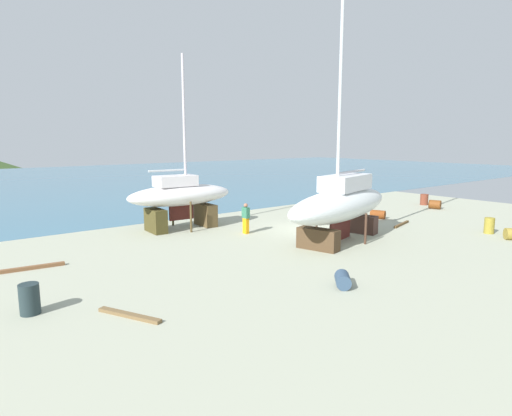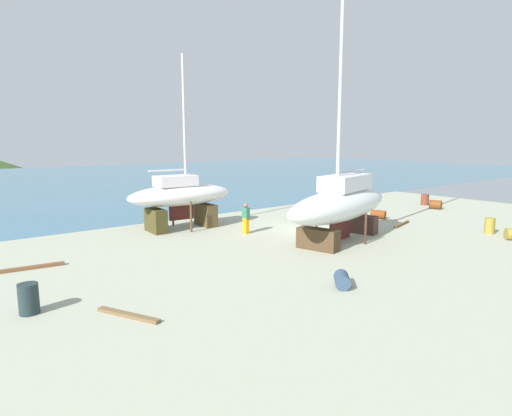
{
  "view_description": "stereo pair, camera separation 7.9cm",
  "coord_description": "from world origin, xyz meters",
  "px_view_note": "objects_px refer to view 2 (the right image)",
  "views": [
    {
      "loc": [
        -17.19,
        -16.78,
        5.09
      ],
      "look_at": [
        -3.02,
        1.05,
        1.44
      ],
      "focal_mm": 30.05,
      "sensor_mm": 36.0,
      "label": 1
    },
    {
      "loc": [
        -17.13,
        -16.83,
        5.09
      ],
      "look_at": [
        -3.02,
        1.05,
        1.44
      ],
      "focal_mm": 30.05,
      "sensor_mm": 36.0,
      "label": 2
    }
  ],
  "objects_px": {
    "sailboat_far_slipway": "(181,197)",
    "barrel_blue_faded": "(316,210)",
    "barrel_rust_far": "(378,214)",
    "barrel_by_slipway": "(436,205)",
    "barrel_rust_mid": "(342,280)",
    "worker": "(246,218)",
    "barrel_tipped_right": "(425,200)",
    "barrel_tipped_left": "(29,299)",
    "barrel_rust_near": "(490,226)",
    "sailboat_mid_port": "(341,203)"
  },
  "relations": [
    {
      "from": "sailboat_far_slipway",
      "to": "barrel_rust_near",
      "type": "relative_size",
      "value": 11.22
    },
    {
      "from": "barrel_blue_faded",
      "to": "barrel_rust_mid",
      "type": "xyz_separation_m",
      "value": [
        -9.88,
        -10.76,
        -0.06
      ]
    },
    {
      "from": "sailboat_far_slipway",
      "to": "barrel_tipped_right",
      "type": "distance_m",
      "value": 19.85
    },
    {
      "from": "sailboat_mid_port",
      "to": "barrel_rust_mid",
      "type": "bearing_deg",
      "value": 26.54
    },
    {
      "from": "barrel_tipped_left",
      "to": "barrel_tipped_right",
      "type": "xyz_separation_m",
      "value": [
        28.88,
        4.34,
        -0.04
      ]
    },
    {
      "from": "barrel_rust_mid",
      "to": "barrel_rust_far",
      "type": "xyz_separation_m",
      "value": [
        11.99,
        7.2,
        0.02
      ]
    },
    {
      "from": "sailboat_mid_port",
      "to": "barrel_blue_faded",
      "type": "bearing_deg",
      "value": -141.3
    },
    {
      "from": "worker",
      "to": "barrel_rust_mid",
      "type": "distance_m",
      "value": 9.36
    },
    {
      "from": "worker",
      "to": "barrel_by_slipway",
      "type": "distance_m",
      "value": 16.21
    },
    {
      "from": "barrel_blue_faded",
      "to": "barrel_rust_far",
      "type": "distance_m",
      "value": 4.14
    },
    {
      "from": "barrel_by_slipway",
      "to": "barrel_rust_mid",
      "type": "bearing_deg",
      "value": -159.51
    },
    {
      "from": "sailboat_far_slipway",
      "to": "barrel_tipped_left",
      "type": "distance_m",
      "value": 12.53
    },
    {
      "from": "barrel_tipped_right",
      "to": "barrel_rust_far",
      "type": "bearing_deg",
      "value": -170.31
    },
    {
      "from": "barrel_tipped_left",
      "to": "barrel_rust_near",
      "type": "xyz_separation_m",
      "value": [
        22.04,
        -3.5,
        -0.02
      ]
    },
    {
      "from": "barrel_blue_faded",
      "to": "barrel_tipped_right",
      "type": "height_order",
      "value": "barrel_tipped_right"
    },
    {
      "from": "barrel_rust_mid",
      "to": "barrel_by_slipway",
      "type": "xyz_separation_m",
      "value": [
        18.63,
        6.96,
        0.07
      ]
    },
    {
      "from": "barrel_rust_near",
      "to": "barrel_tipped_right",
      "type": "distance_m",
      "value": 10.41
    },
    {
      "from": "sailboat_mid_port",
      "to": "barrel_rust_near",
      "type": "bearing_deg",
      "value": 137.47
    },
    {
      "from": "barrel_tipped_left",
      "to": "barrel_rust_mid",
      "type": "xyz_separation_m",
      "value": [
        9.03,
        -4.2,
        -0.2
      ]
    },
    {
      "from": "sailboat_far_slipway",
      "to": "barrel_blue_faded",
      "type": "height_order",
      "value": "sailboat_far_slipway"
    },
    {
      "from": "worker",
      "to": "barrel_tipped_right",
      "type": "relative_size",
      "value": 1.98
    },
    {
      "from": "sailboat_far_slipway",
      "to": "barrel_rust_mid",
      "type": "relative_size",
      "value": 11.18
    },
    {
      "from": "worker",
      "to": "sailboat_mid_port",
      "type": "bearing_deg",
      "value": 124.23
    },
    {
      "from": "barrel_tipped_left",
      "to": "barrel_rust_near",
      "type": "bearing_deg",
      "value": -9.03
    },
    {
      "from": "worker",
      "to": "barrel_rust_mid",
      "type": "xyz_separation_m",
      "value": [
        -2.56,
        -8.98,
        -0.61
      ]
    },
    {
      "from": "barrel_rust_near",
      "to": "barrel_tipped_right",
      "type": "xyz_separation_m",
      "value": [
        6.84,
        7.84,
        -0.01
      ]
    },
    {
      "from": "sailboat_far_slipway",
      "to": "sailboat_mid_port",
      "type": "height_order",
      "value": "sailboat_mid_port"
    },
    {
      "from": "barrel_rust_far",
      "to": "barrel_by_slipway",
      "type": "xyz_separation_m",
      "value": [
        6.65,
        -0.23,
        0.05
      ]
    },
    {
      "from": "worker",
      "to": "barrel_rust_far",
      "type": "distance_m",
      "value": 9.61
    },
    {
      "from": "sailboat_mid_port",
      "to": "barrel_rust_far",
      "type": "distance_m",
      "value": 7.23
    },
    {
      "from": "barrel_tipped_left",
      "to": "barrel_blue_faded",
      "type": "xyz_separation_m",
      "value": [
        18.92,
        6.56,
        -0.13
      ]
    },
    {
      "from": "sailboat_far_slipway",
      "to": "barrel_by_slipway",
      "type": "bearing_deg",
      "value": -13.85
    },
    {
      "from": "sailboat_mid_port",
      "to": "barrel_rust_mid",
      "type": "relative_size",
      "value": 18.55
    },
    {
      "from": "sailboat_mid_port",
      "to": "barrel_tipped_left",
      "type": "distance_m",
      "value": 14.51
    },
    {
      "from": "barrel_tipped_left",
      "to": "barrel_tipped_right",
      "type": "bearing_deg",
      "value": 8.54
    },
    {
      "from": "sailboat_mid_port",
      "to": "barrel_rust_near",
      "type": "xyz_separation_m",
      "value": [
        7.61,
        -4.02,
        -1.48
      ]
    },
    {
      "from": "sailboat_mid_port",
      "to": "barrel_by_slipway",
      "type": "xyz_separation_m",
      "value": [
        13.24,
        2.24,
        -1.59
      ]
    },
    {
      "from": "barrel_tipped_right",
      "to": "worker",
      "type": "bearing_deg",
      "value": 178.54
    },
    {
      "from": "barrel_rust_far",
      "to": "barrel_blue_faded",
      "type": "bearing_deg",
      "value": 120.56
    },
    {
      "from": "barrel_tipped_right",
      "to": "barrel_blue_faded",
      "type": "bearing_deg",
      "value": 167.44
    },
    {
      "from": "barrel_tipped_right",
      "to": "barrel_tipped_left",
      "type": "bearing_deg",
      "value": -171.46
    },
    {
      "from": "sailboat_far_slipway",
      "to": "barrel_rust_near",
      "type": "xyz_separation_m",
      "value": [
        12.59,
        -11.61,
        -1.43
      ]
    },
    {
      "from": "worker",
      "to": "barrel_rust_near",
      "type": "xyz_separation_m",
      "value": [
        10.44,
        -8.28,
        -0.43
      ]
    },
    {
      "from": "barrel_tipped_right",
      "to": "sailboat_far_slipway",
      "type": "bearing_deg",
      "value": 169.03
    },
    {
      "from": "sailboat_mid_port",
      "to": "barrel_rust_near",
      "type": "distance_m",
      "value": 8.74
    },
    {
      "from": "sailboat_mid_port",
      "to": "barrel_tipped_right",
      "type": "bearing_deg",
      "value": -179.87
    },
    {
      "from": "barrel_rust_far",
      "to": "barrel_by_slipway",
      "type": "relative_size",
      "value": 1.16
    },
    {
      "from": "barrel_rust_mid",
      "to": "sailboat_mid_port",
      "type": "bearing_deg",
      "value": 41.2
    },
    {
      "from": "worker",
      "to": "barrel_tipped_right",
      "type": "height_order",
      "value": "worker"
    },
    {
      "from": "barrel_blue_faded",
      "to": "barrel_by_slipway",
      "type": "distance_m",
      "value": 9.54
    }
  ]
}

